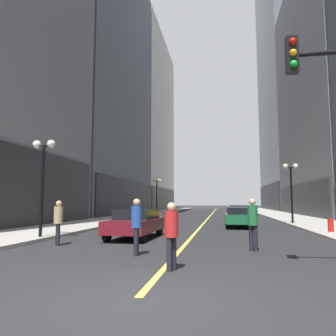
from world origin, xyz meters
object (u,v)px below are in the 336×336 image
Objects in this scene: car_maroon at (136,222)px; pedestrian_in_tan_trench at (58,219)px; street_lamp_left_far at (157,189)px; fire_hydrant_right at (331,227)px; street_lamp_right_mid at (291,180)px; car_yellow at (238,212)px; car_green at (238,216)px; pedestrian_in_red_jacket at (171,231)px; pedestrian_in_blue_hoodie at (137,222)px; pedestrian_in_green_parka at (253,220)px; street_lamp_left_near at (43,166)px.

car_maroon is 2.49× the size of pedestrian_in_tan_trench.
fire_hydrant_right is at bearing -56.84° from street_lamp_left_far.
street_lamp_right_mid is at bearing 47.66° from car_maroon.
street_lamp_right_mid is at bearing 48.56° from pedestrian_in_tan_trench.
street_lamp_left_far is at bearing 146.65° from car_yellow.
car_green is 5.93× the size of fire_hydrant_right.
street_lamp_right_mid is at bearing 32.84° from car_green.
street_lamp_right_mid is at bearing -65.69° from car_yellow.
pedestrian_in_red_jacket is (-2.74, -23.92, 0.25)m from car_yellow.
pedestrian_in_red_jacket is 11.81m from fire_hydrant_right.
car_maroon is at bearing -107.45° from car_yellow.
pedestrian_in_red_jacket reaches higher than car_yellow.
fire_hydrant_right is at bearing 43.77° from pedestrian_in_blue_hoodie.
car_green is 12.40m from pedestrian_in_blue_hoodie.
street_lamp_left_far is (-1.61, 26.43, 2.26)m from pedestrian_in_tan_trench.
car_green is at bearing -92.68° from car_yellow.
pedestrian_in_red_jacket reaches higher than car_maroon.
car_green is 10.29m from pedestrian_in_green_parka.
street_lamp_right_mid is (7.61, 14.36, 2.22)m from pedestrian_in_blue_hoodie.
street_lamp_right_mid is at bearing 94.34° from fire_hydrant_right.
pedestrian_in_blue_hoodie is 16.40m from street_lamp_right_mid.
pedestrian_in_tan_trench is at bearing -125.66° from car_green.
pedestrian_in_blue_hoodie is at bearing -25.26° from pedestrian_in_tan_trench.
pedestrian_in_red_jacket is at bearing -110.74° from street_lamp_right_mid.
car_maroon is 9.92m from fire_hydrant_right.
pedestrian_in_green_parka is at bearing -91.33° from car_yellow.
pedestrian_in_red_jacket reaches higher than car_green.
fire_hydrant_right is (0.50, -6.59, -2.86)m from street_lamp_right_mid.
car_green is 6.01m from fire_hydrant_right.
pedestrian_in_blue_hoodie is at bearing -74.38° from car_maroon.
car_green and car_yellow have the same top height.
street_lamp_right_mid is 5.54× the size of fire_hydrant_right.
pedestrian_in_blue_hoodie is 3.96m from pedestrian_in_tan_trench.
street_lamp_right_mid is (8.89, 9.76, 2.54)m from car_maroon.
pedestrian_in_red_jacket is 0.37× the size of street_lamp_left_near.
car_yellow reaches higher than fire_hydrant_right.
pedestrian_in_tan_trench is 2.15× the size of fire_hydrant_right.
pedestrian_in_green_parka reaches higher than car_yellow.
pedestrian_in_blue_hoodie reaches higher than car_yellow.
street_lamp_right_mid reaches higher than car_yellow.
street_lamp_left_near reaches higher than fire_hydrant_right.
car_green is at bearing -147.16° from street_lamp_right_mid.
pedestrian_in_tan_trench is 26.58m from street_lamp_left_far.
street_lamp_left_far reaches higher than pedestrian_in_red_jacket.
street_lamp_left_far is at bearing 102.42° from pedestrian_in_red_jacket.
car_green is 1.07× the size of street_lamp_right_mid.
fire_hydrant_right is at bearing -74.51° from car_yellow.
pedestrian_in_tan_trench is 17.05m from street_lamp_right_mid.
pedestrian_in_green_parka is 4.18m from pedestrian_in_red_jacket.
street_lamp_right_mid reaches higher than pedestrian_in_tan_trench.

